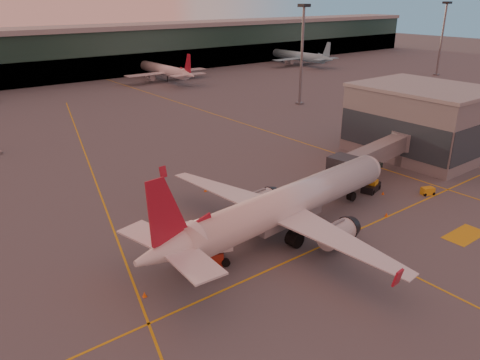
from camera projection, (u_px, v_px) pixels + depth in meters
ground at (343, 270)px, 50.30m from camera, size 600.00×600.00×0.00m
taxi_markings at (109, 171)px, 78.67m from camera, size 100.12×173.00×0.01m
terminal at (4, 58)px, 150.88m from camera, size 400.00×20.00×17.60m
gate_building at (421, 121)px, 85.15m from camera, size 18.40×22.40×12.60m
mast_east_near at (302, 48)px, 121.76m from camera, size 2.40×2.40×25.60m
mast_east_far at (443, 33)px, 167.69m from camera, size 2.40×2.40×25.60m
main_airplane at (284, 206)px, 56.19m from camera, size 40.36×36.42×12.17m
jet_bridge at (380, 153)px, 74.50m from camera, size 22.66×6.32×5.98m
catering_truck at (203, 242)px, 50.56m from camera, size 6.67×4.71×4.76m
gpu_cart at (428, 191)px, 69.24m from camera, size 2.18×1.75×1.11m
pushback_tug at (371, 186)px, 70.47m from camera, size 3.86×2.76×1.79m
cone_nose at (383, 193)px, 69.35m from camera, size 0.37×0.37×0.48m
cone_tail at (144, 294)px, 45.77m from camera, size 0.44×0.44×0.56m
cone_wing_left at (205, 190)px, 70.45m from camera, size 0.46×0.46×0.59m
cone_fwd at (387, 215)px, 62.43m from camera, size 0.44×0.44×0.56m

